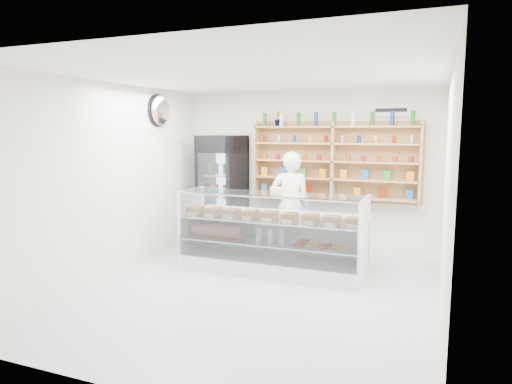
% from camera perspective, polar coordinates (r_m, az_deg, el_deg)
% --- Properties ---
extents(room, '(5.00, 5.00, 5.00)m').
position_cam_1_polar(room, '(5.80, -0.10, 0.57)').
color(room, silver).
rests_on(room, ground).
extents(display_counter, '(2.77, 0.83, 1.21)m').
position_cam_1_polar(display_counter, '(6.91, 1.96, -7.24)').
color(display_counter, white).
rests_on(display_counter, floor).
extents(shop_worker, '(0.74, 0.59, 1.79)m').
position_cam_1_polar(shop_worker, '(7.55, 4.31, -1.67)').
color(shop_worker, white).
rests_on(shop_worker, floor).
extents(drinks_cooler, '(0.81, 0.79, 2.03)m').
position_cam_1_polar(drinks_cooler, '(8.39, -4.22, 0.14)').
color(drinks_cooler, black).
rests_on(drinks_cooler, floor).
extents(wall_shelving, '(2.84, 0.28, 1.33)m').
position_cam_1_polar(wall_shelving, '(7.87, 9.66, 3.76)').
color(wall_shelving, tan).
rests_on(wall_shelving, back_wall).
extents(potted_plant, '(0.17, 0.15, 0.27)m').
position_cam_1_polar(potted_plant, '(8.12, 2.84, 9.16)').
color(potted_plant, '#1E6626').
rests_on(potted_plant, wall_shelving).
extents(security_mirror, '(0.15, 0.50, 0.50)m').
position_cam_1_polar(security_mirror, '(7.84, -11.84, 9.95)').
color(security_mirror, silver).
rests_on(security_mirror, left_wall).
extents(wall_sign, '(0.62, 0.03, 0.20)m').
position_cam_1_polar(wall_sign, '(7.85, 16.53, 9.80)').
color(wall_sign, white).
rests_on(wall_sign, back_wall).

